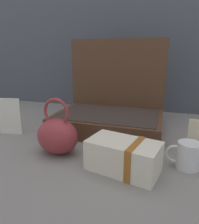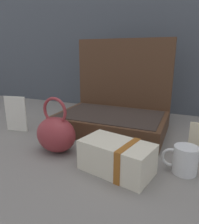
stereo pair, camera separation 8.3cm
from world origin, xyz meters
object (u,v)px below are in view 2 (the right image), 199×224
Objects in this scene: info_card_left at (16,114)px; coffee_mug at (184,160)px; open_suitcase at (114,111)px; teal_pouch_handbag at (56,134)px; cream_toiletry_bag at (117,157)px.

coffee_mug is at bearing -16.38° from info_card_left.
teal_pouch_handbag is (-0.11, -0.32, -0.02)m from open_suitcase.
open_suitcase reaches higher than teal_pouch_handbag.
teal_pouch_handbag is 1.92× the size of coffee_mug.
open_suitcase is at bearing 138.42° from coffee_mug.
coffee_mug is at bearing 4.01° from teal_pouch_handbag.
info_card_left is at bearing 160.08° from teal_pouch_handbag.
cream_toiletry_bag is 0.57m from info_card_left.
open_suitcase is at bearing 111.03° from cream_toiletry_bag.
teal_pouch_handbag is 0.26m from cream_toiletry_bag.
teal_pouch_handbag is at bearing 170.24° from cream_toiletry_bag.
info_card_left reaches higher than cream_toiletry_bag.
coffee_mug is (0.44, 0.03, -0.03)m from teal_pouch_handbag.
info_card_left is (-0.55, 0.15, 0.03)m from cream_toiletry_bag.
open_suitcase is 2.37× the size of teal_pouch_handbag.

